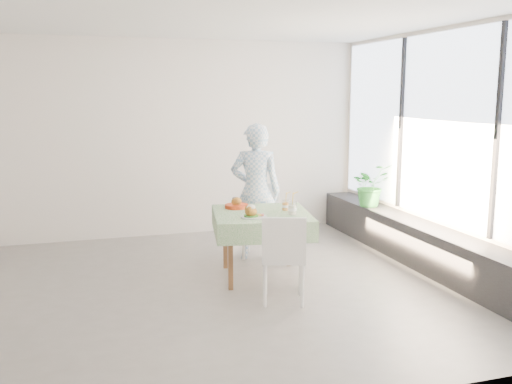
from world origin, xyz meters
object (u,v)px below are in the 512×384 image
object	(u,v)px
chair_far	(260,234)
juice_cup_orange	(285,205)
cafe_table	(262,237)
potted_plant	(370,185)
chair_near	(283,275)
diner	(256,192)
main_dish	(252,213)

from	to	relation	value
chair_far	juice_cup_orange	size ratio (longest dim) A/B	3.77
cafe_table	potted_plant	bearing A→B (deg)	28.93
chair_near	potted_plant	world-z (taller)	potted_plant
diner	potted_plant	xyz separation A→B (m)	(1.76, 0.33, -0.05)
cafe_table	chair_near	world-z (taller)	chair_near
chair_far	chair_near	xyz separation A→B (m)	(-0.27, -1.61, -0.01)
chair_far	juice_cup_orange	distance (m)	0.94
diner	main_dish	world-z (taller)	diner
main_dish	juice_cup_orange	distance (m)	0.53
juice_cup_orange	potted_plant	xyz separation A→B (m)	(1.63, 1.03, -0.01)
cafe_table	diner	bearing A→B (deg)	77.74
cafe_table	chair_near	xyz separation A→B (m)	(-0.03, -0.79, -0.19)
cafe_table	main_dish	size ratio (longest dim) A/B	4.29
cafe_table	diner	size ratio (longest dim) A/B	0.71
main_dish	chair_far	bearing A→B (deg)	67.95
diner	juice_cup_orange	distance (m)	0.72
diner	juice_cup_orange	bearing A→B (deg)	120.02
juice_cup_orange	chair_near	bearing A→B (deg)	-111.30
chair_far	diner	world-z (taller)	diner
main_dish	juice_cup_orange	xyz separation A→B (m)	(0.47, 0.25, 0.01)
diner	chair_near	bearing A→B (deg)	102.36
chair_near	juice_cup_orange	bearing A→B (deg)	68.70
cafe_table	chair_near	distance (m)	0.82
cafe_table	juice_cup_orange	size ratio (longest dim) A/B	4.99
chair_far	diner	xyz separation A→B (m)	(-0.09, -0.08, 0.56)
main_dish	juice_cup_orange	size ratio (longest dim) A/B	1.17
chair_far	potted_plant	xyz separation A→B (m)	(1.67, 0.25, 0.51)
chair_far	chair_near	world-z (taller)	chair_far
diner	main_dish	xyz separation A→B (m)	(-0.34, -0.96, -0.06)
chair_far	cafe_table	bearing A→B (deg)	-106.75
diner	potted_plant	world-z (taller)	diner
chair_far	potted_plant	world-z (taller)	potted_plant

